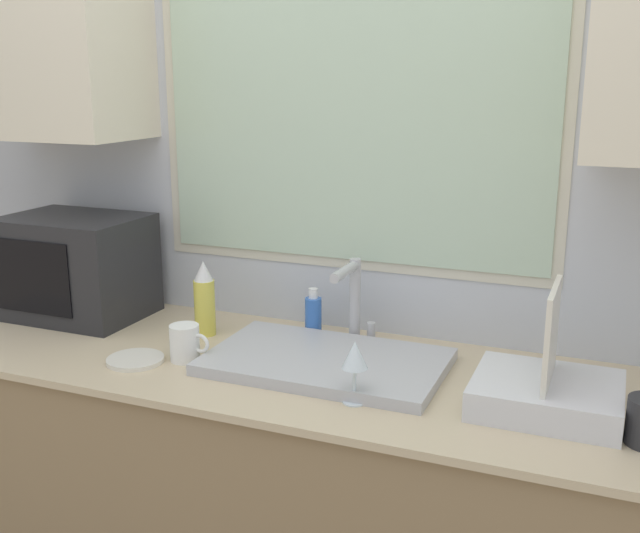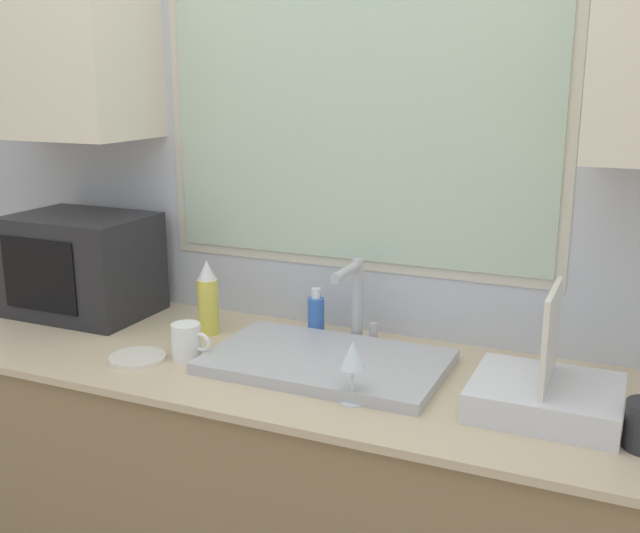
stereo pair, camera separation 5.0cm
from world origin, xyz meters
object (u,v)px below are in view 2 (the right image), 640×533
object	(u,v)px
microwave	(83,265)
dish_rack	(546,393)
soap_bottle	(316,315)
mug_near_sink	(187,342)
spray_bottle	(208,299)
faucet	(356,295)
wine_glass	(353,358)

from	to	relation	value
microwave	dish_rack	bearing A→B (deg)	-6.26
dish_rack	soap_bottle	distance (m)	0.73
dish_rack	soap_bottle	world-z (taller)	dish_rack
dish_rack	mug_near_sink	bearing A→B (deg)	-176.80
microwave	dish_rack	world-z (taller)	microwave
spray_bottle	microwave	bearing A→B (deg)	178.84
spray_bottle	mug_near_sink	bearing A→B (deg)	-73.60
soap_bottle	mug_near_sink	bearing A→B (deg)	-127.21
soap_bottle	spray_bottle	bearing A→B (deg)	-159.34
faucet	microwave	distance (m)	0.89
soap_bottle	faucet	bearing A→B (deg)	-8.68
mug_near_sink	faucet	bearing A→B (deg)	38.51
spray_bottle	mug_near_sink	xyz separation A→B (m)	(0.06, -0.20, -0.06)
microwave	dish_rack	xyz separation A→B (m)	(1.44, -0.16, -0.11)
soap_bottle	dish_rack	bearing A→B (deg)	-20.87
mug_near_sink	dish_rack	bearing A→B (deg)	3.20
dish_rack	faucet	bearing A→B (deg)	156.49
dish_rack	wine_glass	world-z (taller)	dish_rack
microwave	soap_bottle	world-z (taller)	microwave
microwave	faucet	bearing A→B (deg)	5.27
dish_rack	mug_near_sink	world-z (taller)	dish_rack
faucet	wine_glass	size ratio (longest dim) A/B	1.59
microwave	dish_rack	distance (m)	1.46
dish_rack	spray_bottle	distance (m)	0.99
faucet	soap_bottle	size ratio (longest dim) A/B	1.69
microwave	soap_bottle	distance (m)	0.77
faucet	spray_bottle	size ratio (longest dim) A/B	1.09
wine_glass	microwave	bearing A→B (deg)	164.32
microwave	wine_glass	bearing A→B (deg)	-15.68
microwave	mug_near_sink	bearing A→B (deg)	-21.81
soap_bottle	wine_glass	size ratio (longest dim) A/B	0.94
faucet	mug_near_sink	distance (m)	0.48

